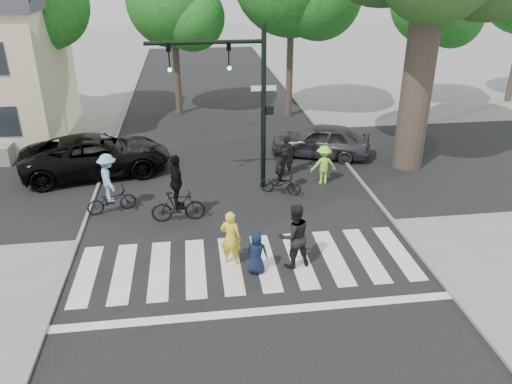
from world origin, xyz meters
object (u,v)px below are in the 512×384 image
cyclist_left (110,188)px  cyclist_right (281,172)px  cyclist_mid (177,195)px  traffic_signal (240,86)px  pedestrian_adult (294,236)px  pedestrian_child (257,253)px  car_suv (96,155)px  pedestrian_woman (231,238)px  car_grey (321,140)px

cyclist_left → cyclist_right: 6.03m
cyclist_left → cyclist_mid: 2.47m
traffic_signal → pedestrian_adult: traffic_signal is taller
pedestrian_adult → cyclist_mid: size_ratio=0.82×
traffic_signal → pedestrian_child: size_ratio=4.77×
cyclist_mid → pedestrian_child: bearing=-57.3°
cyclist_right → traffic_signal: bearing=153.8°
cyclist_left → car_suv: (-0.98, 3.55, -0.11)m
cyclist_left → cyclist_right: size_ratio=1.06×
pedestrian_adult → cyclist_mid: cyclist_mid is taller
cyclist_mid → cyclist_right: size_ratio=1.17×
pedestrian_child → car_suv: (-5.41, 7.85, 0.17)m
pedestrian_child → cyclist_mid: (-2.15, 3.35, 0.32)m
pedestrian_adult → cyclist_left: 6.85m
pedestrian_child → cyclist_mid: cyclist_mid is taller
pedestrian_woman → pedestrian_adult: (1.73, -0.33, 0.13)m
traffic_signal → pedestrian_woman: size_ratio=3.62×
traffic_signal → pedestrian_adult: bearing=-80.6°
pedestrian_adult → cyclist_left: size_ratio=0.91×
traffic_signal → pedestrian_child: (-0.17, -5.67, -3.27)m
cyclist_left → cyclist_right: cyclist_left is taller
pedestrian_woman → car_suv: (-4.75, 7.31, -0.03)m
cyclist_left → pedestrian_adult: bearing=-36.6°
pedestrian_woman → cyclist_left: 5.32m
pedestrian_woman → pedestrian_adult: pedestrian_adult is taller
traffic_signal → cyclist_right: traffic_signal is taller
cyclist_left → car_grey: cyclist_left is taller
car_grey → traffic_signal: bearing=-30.9°
pedestrian_child → car_grey: (3.99, 8.62, 0.10)m
car_grey → cyclist_right: bearing=-12.2°
pedestrian_adult → car_grey: (2.91, 8.41, -0.22)m
car_grey → pedestrian_woman: bearing=-8.4°
pedestrian_woman → pedestrian_child: pedestrian_woman is taller
pedestrian_child → car_suv: bearing=-43.6°
pedestrian_woman → cyclist_right: cyclist_right is taller
car_suv → car_grey: bearing=-96.0°
pedestrian_child → cyclist_right: 5.23m
cyclist_left → car_suv: size_ratio=0.36×
cyclist_left → cyclist_mid: bearing=-22.8°
pedestrian_woman → cyclist_right: size_ratio=0.84×
car_suv → traffic_signal: bearing=-122.0°
traffic_signal → pedestrian_woman: traffic_signal is taller
pedestrian_adult → pedestrian_woman: bearing=-23.5°
pedestrian_child → pedestrian_woman: bearing=-27.8°
pedestrian_adult → car_grey: size_ratio=0.45×
pedestrian_woman → cyclist_right: bearing=-92.4°
cyclist_left → cyclist_right: bearing=6.5°
cyclist_left → car_suv: cyclist_left is taller
cyclist_left → car_suv: bearing=105.5°
pedestrian_child → cyclist_left: 6.18m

